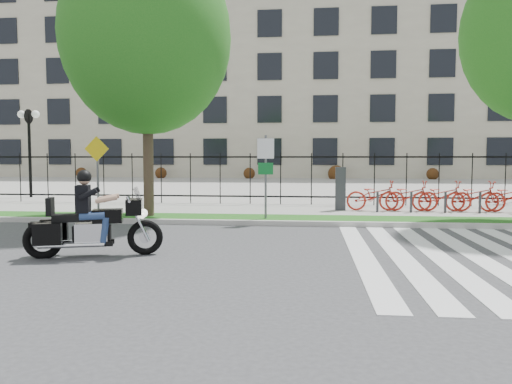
# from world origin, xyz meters

# --- Properties ---
(ground) EXTENTS (120.00, 120.00, 0.00)m
(ground) POSITION_xyz_m (0.00, 0.00, 0.00)
(ground) COLOR #363639
(ground) RESTS_ON ground
(curb) EXTENTS (60.00, 0.20, 0.15)m
(curb) POSITION_xyz_m (0.00, 4.10, 0.07)
(curb) COLOR #A9A69F
(curb) RESTS_ON ground
(grass_verge) EXTENTS (60.00, 1.50, 0.15)m
(grass_verge) POSITION_xyz_m (0.00, 4.95, 0.07)
(grass_verge) COLOR #184F13
(grass_verge) RESTS_ON ground
(sidewalk) EXTENTS (60.00, 3.50, 0.15)m
(sidewalk) POSITION_xyz_m (0.00, 7.45, 0.07)
(sidewalk) COLOR gray
(sidewalk) RESTS_ON ground
(plaza) EXTENTS (80.00, 34.00, 0.10)m
(plaza) POSITION_xyz_m (0.00, 25.00, 0.05)
(plaza) COLOR gray
(plaza) RESTS_ON ground
(crosswalk_stripes) EXTENTS (5.70, 8.00, 0.01)m
(crosswalk_stripes) POSITION_xyz_m (4.83, 0.00, 0.01)
(crosswalk_stripes) COLOR silver
(crosswalk_stripes) RESTS_ON ground
(iron_fence) EXTENTS (30.00, 0.06, 2.00)m
(iron_fence) POSITION_xyz_m (0.00, 9.20, 1.15)
(iron_fence) COLOR black
(iron_fence) RESTS_ON sidewalk
(office_building) EXTENTS (60.00, 21.90, 20.15)m
(office_building) POSITION_xyz_m (0.00, 44.92, 9.97)
(office_building) COLOR #A99F88
(office_building) RESTS_ON ground
(lamp_post_left) EXTENTS (1.06, 0.70, 4.25)m
(lamp_post_left) POSITION_xyz_m (-12.00, 12.00, 3.21)
(lamp_post_left) COLOR black
(lamp_post_left) RESTS_ON ground
(street_tree_1) EXTENTS (5.25, 5.25, 8.58)m
(street_tree_1) POSITION_xyz_m (-3.92, 4.95, 5.70)
(street_tree_1) COLOR #34271C
(street_tree_1) RESTS_ON grass_verge
(bike_share_station) EXTENTS (8.97, 0.89, 1.50)m
(bike_share_station) POSITION_xyz_m (6.64, 7.20, 0.67)
(bike_share_station) COLOR #2D2D33
(bike_share_station) RESTS_ON sidewalk
(sign_pole_regulatory) EXTENTS (0.50, 0.09, 2.50)m
(sign_pole_regulatory) POSITION_xyz_m (-0.18, 4.58, 1.74)
(sign_pole_regulatory) COLOR #59595B
(sign_pole_regulatory) RESTS_ON grass_verge
(sign_pole_warning) EXTENTS (0.78, 0.09, 2.49)m
(sign_pole_warning) POSITION_xyz_m (-5.43, 4.58, 1.74)
(sign_pole_warning) COLOR #59595B
(sign_pole_warning) RESTS_ON grass_verge
(motorcycle_rider) EXTENTS (2.64, 1.23, 2.10)m
(motorcycle_rider) POSITION_xyz_m (-3.19, -0.76, 0.70)
(motorcycle_rider) COLOR black
(motorcycle_rider) RESTS_ON ground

